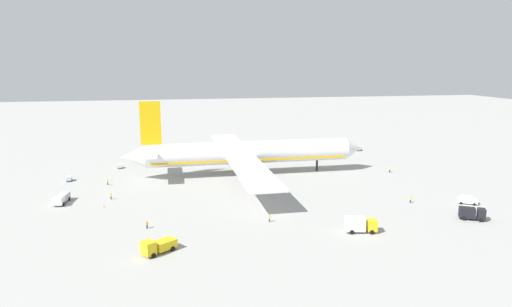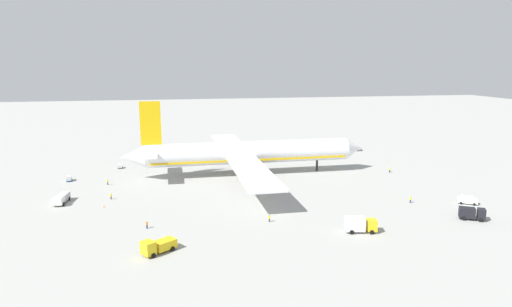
{
  "view_description": "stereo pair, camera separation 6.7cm",
  "coord_description": "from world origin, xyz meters",
  "px_view_note": "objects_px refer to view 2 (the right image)",
  "views": [
    {
      "loc": [
        -24.54,
        -133.15,
        34.08
      ],
      "look_at": [
        1.96,
        -0.3,
        6.56
      ],
      "focal_mm": 31.36,
      "sensor_mm": 36.0,
      "label": 1
    },
    {
      "loc": [
        -24.47,
        -133.16,
        34.08
      ],
      "look_at": [
        1.96,
        -0.3,
        6.56
      ],
      "focal_mm": 31.36,
      "sensor_mm": 36.0,
      "label": 2
    }
  ],
  "objects_px": {
    "airliner": "(246,153)",
    "ground_worker_2": "(108,182)",
    "traffic_cone_1": "(165,150)",
    "ground_worker_1": "(390,170)",
    "service_truck_0": "(158,246)",
    "baggage_cart_1": "(120,166)",
    "service_truck_1": "(62,198)",
    "ground_worker_0": "(147,225)",
    "service_truck_3": "(360,224)",
    "baggage_cart_0": "(69,178)",
    "traffic_cone_2": "(283,149)",
    "ground_worker_3": "(410,199)",
    "service_truck_2": "(472,213)",
    "ground_worker_5": "(269,218)",
    "service_van": "(467,200)",
    "traffic_cone_0": "(104,206)",
    "ground_worker_4": "(111,196)",
    "baggage_cart_2": "(359,149)"
  },
  "relations": [
    {
      "from": "service_truck_0",
      "to": "service_van",
      "type": "distance_m",
      "value": 75.73
    },
    {
      "from": "service_truck_3",
      "to": "baggage_cart_0",
      "type": "distance_m",
      "value": 86.38
    },
    {
      "from": "baggage_cart_0",
      "to": "ground_worker_5",
      "type": "height_order",
      "value": "ground_worker_5"
    },
    {
      "from": "baggage_cart_2",
      "to": "traffic_cone_1",
      "type": "height_order",
      "value": "baggage_cart_2"
    },
    {
      "from": "service_truck_1",
      "to": "ground_worker_1",
      "type": "distance_m",
      "value": 95.97
    },
    {
      "from": "baggage_cart_2",
      "to": "service_truck_3",
      "type": "bearing_deg",
      "value": -113.83
    },
    {
      "from": "airliner",
      "to": "ground_worker_2",
      "type": "bearing_deg",
      "value": -173.74
    },
    {
      "from": "traffic_cone_0",
      "to": "ground_worker_2",
      "type": "bearing_deg",
      "value": 94.39
    },
    {
      "from": "ground_worker_4",
      "to": "traffic_cone_1",
      "type": "bearing_deg",
      "value": 78.21
    },
    {
      "from": "ground_worker_5",
      "to": "ground_worker_0",
      "type": "bearing_deg",
      "value": 177.41
    },
    {
      "from": "airliner",
      "to": "ground_worker_3",
      "type": "height_order",
      "value": "airliner"
    },
    {
      "from": "ground_worker_1",
      "to": "ground_worker_3",
      "type": "relative_size",
      "value": 0.99
    },
    {
      "from": "service_van",
      "to": "ground_worker_3",
      "type": "relative_size",
      "value": 2.83
    },
    {
      "from": "traffic_cone_1",
      "to": "ground_worker_3",
      "type": "bearing_deg",
      "value": -53.44
    },
    {
      "from": "airliner",
      "to": "service_truck_3",
      "type": "distance_m",
      "value": 54.67
    },
    {
      "from": "ground_worker_3",
      "to": "service_truck_2",
      "type": "bearing_deg",
      "value": -63.4
    },
    {
      "from": "service_truck_1",
      "to": "traffic_cone_2",
      "type": "relative_size",
      "value": 12.93
    },
    {
      "from": "ground_worker_1",
      "to": "airliner",
      "type": "bearing_deg",
      "value": 171.89
    },
    {
      "from": "service_truck_1",
      "to": "ground_worker_2",
      "type": "distance_m",
      "value": 17.89
    },
    {
      "from": "service_van",
      "to": "traffic_cone_1",
      "type": "distance_m",
      "value": 111.79
    },
    {
      "from": "service_truck_1",
      "to": "traffic_cone_2",
      "type": "distance_m",
      "value": 90.89
    },
    {
      "from": "service_truck_2",
      "to": "ground_worker_2",
      "type": "xyz_separation_m",
      "value": [
        -82.63,
        45.79,
        -0.62
      ]
    },
    {
      "from": "traffic_cone_2",
      "to": "service_truck_0",
      "type": "bearing_deg",
      "value": -117.35
    },
    {
      "from": "service_truck_0",
      "to": "ground_worker_4",
      "type": "xyz_separation_m",
      "value": [
        -12.26,
        35.81,
        -0.55
      ]
    },
    {
      "from": "baggage_cart_2",
      "to": "ground_worker_1",
      "type": "relative_size",
      "value": 1.9
    },
    {
      "from": "traffic_cone_2",
      "to": "service_truck_1",
      "type": "bearing_deg",
      "value": -141.53
    },
    {
      "from": "ground_worker_0",
      "to": "ground_worker_1",
      "type": "distance_m",
      "value": 81.65
    },
    {
      "from": "ground_worker_2",
      "to": "service_truck_0",
      "type": "bearing_deg",
      "value": -73.62
    },
    {
      "from": "baggage_cart_2",
      "to": "traffic_cone_0",
      "type": "height_order",
      "value": "baggage_cart_2"
    },
    {
      "from": "ground_worker_4",
      "to": "ground_worker_5",
      "type": "height_order",
      "value": "ground_worker_4"
    },
    {
      "from": "traffic_cone_0",
      "to": "service_truck_0",
      "type": "bearing_deg",
      "value": -65.9
    },
    {
      "from": "service_truck_0",
      "to": "ground_worker_0",
      "type": "distance_m",
      "value": 13.32
    },
    {
      "from": "ground_worker_5",
      "to": "traffic_cone_0",
      "type": "xyz_separation_m",
      "value": [
        -36.79,
        17.62,
        -0.54
      ]
    },
    {
      "from": "ground_worker_5",
      "to": "traffic_cone_1",
      "type": "distance_m",
      "value": 90.17
    },
    {
      "from": "service_truck_0",
      "to": "baggage_cart_1",
      "type": "bearing_deg",
      "value": 100.64
    },
    {
      "from": "service_truck_3",
      "to": "traffic_cone_0",
      "type": "bearing_deg",
      "value": 153.12
    },
    {
      "from": "ground_worker_2",
      "to": "traffic_cone_0",
      "type": "relative_size",
      "value": 3.19
    },
    {
      "from": "airliner",
      "to": "traffic_cone_2",
      "type": "bearing_deg",
      "value": 59.71
    },
    {
      "from": "ground_worker_5",
      "to": "traffic_cone_2",
      "type": "bearing_deg",
      "value": 73.4
    },
    {
      "from": "service_van",
      "to": "ground_worker_0",
      "type": "distance_m",
      "value": 76.77
    },
    {
      "from": "baggage_cart_0",
      "to": "traffic_cone_1",
      "type": "xyz_separation_m",
      "value": [
        27.4,
        42.11,
        -0.51
      ]
    },
    {
      "from": "baggage_cart_1",
      "to": "traffic_cone_0",
      "type": "xyz_separation_m",
      "value": [
        0.13,
        -41.44,
        -0.4
      ]
    },
    {
      "from": "traffic_cone_1",
      "to": "ground_worker_1",
      "type": "bearing_deg",
      "value": -35.9
    },
    {
      "from": "service_truck_1",
      "to": "ground_worker_0",
      "type": "height_order",
      "value": "service_truck_1"
    },
    {
      "from": "airliner",
      "to": "baggage_cart_1",
      "type": "xyz_separation_m",
      "value": [
        -39.23,
        16.15,
        -6.07
      ]
    },
    {
      "from": "service_truck_0",
      "to": "ground_worker_5",
      "type": "relative_size",
      "value": 4.18
    },
    {
      "from": "ground_worker_0",
      "to": "ground_worker_2",
      "type": "relative_size",
      "value": 0.92
    },
    {
      "from": "service_truck_3",
      "to": "traffic_cone_1",
      "type": "height_order",
      "value": "service_truck_3"
    },
    {
      "from": "ground_worker_0",
      "to": "traffic_cone_1",
      "type": "relative_size",
      "value": 2.94
    },
    {
      "from": "service_truck_2",
      "to": "baggage_cart_2",
      "type": "relative_size",
      "value": 1.79
    }
  ]
}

